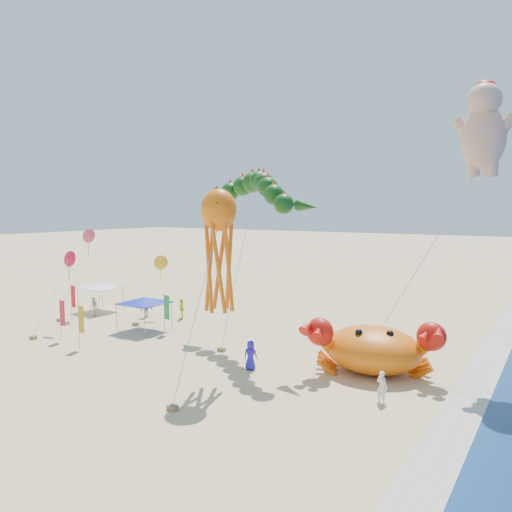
# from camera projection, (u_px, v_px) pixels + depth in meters

# --- Properties ---
(ground) EXTENTS (320.00, 320.00, 0.00)m
(ground) POSITION_uv_depth(u_px,v_px,m) (266.00, 361.00, 31.79)
(ground) COLOR #D1B784
(ground) RESTS_ON ground
(foam_strip) EXTENTS (320.00, 320.00, 0.00)m
(foam_strip) POSITION_uv_depth(u_px,v_px,m) (467.00, 400.00, 25.43)
(foam_strip) COLOR silver
(foam_strip) RESTS_ON ground
(crab_inflatable) EXTENTS (7.83, 6.60, 3.43)m
(crab_inflatable) POSITION_uv_depth(u_px,v_px,m) (372.00, 348.00, 29.50)
(crab_inflatable) COLOR orange
(crab_inflatable) RESTS_ON ground
(dragon_kite) EXTENTS (12.31, 7.02, 11.90)m
(dragon_kite) POSITION_uv_depth(u_px,v_px,m) (249.00, 197.00, 34.78)
(dragon_kite) COLOR #103B10
(dragon_kite) RESTS_ON ground
(cherub_kite) EXTENTS (7.88, 3.01, 17.21)m
(cherub_kite) POSITION_uv_depth(u_px,v_px,m) (484.00, 126.00, 29.41)
(cherub_kite) COLOR #E5AA8C
(cherub_kite) RESTS_ON ground
(octopus_kite) EXTENTS (2.05, 5.81, 10.83)m
(octopus_kite) POSITION_uv_depth(u_px,v_px,m) (219.00, 241.00, 27.66)
(octopus_kite) COLOR orange
(octopus_kite) RESTS_ON ground
(canopy_blue) EXTENTS (3.60, 3.60, 2.71)m
(canopy_blue) POSITION_uv_depth(u_px,v_px,m) (144.00, 300.00, 39.57)
(canopy_blue) COLOR gray
(canopy_blue) RESTS_ON ground
(canopy_white) EXTENTS (3.47, 3.47, 2.71)m
(canopy_white) POSITION_uv_depth(u_px,v_px,m) (100.00, 286.00, 47.14)
(canopy_white) COLOR gray
(canopy_white) RESTS_ON ground
(feather_flags) EXTENTS (10.65, 6.37, 3.20)m
(feather_flags) POSITION_uv_depth(u_px,v_px,m) (96.00, 309.00, 38.17)
(feather_flags) COLOR gray
(feather_flags) RESTS_ON ground
(beachgoers) EXTENTS (29.19, 9.91, 1.82)m
(beachgoers) POSITION_uv_depth(u_px,v_px,m) (168.00, 319.00, 40.05)
(beachgoers) COLOR yellow
(beachgoers) RESTS_ON ground
(small_kites) EXTENTS (7.29, 10.72, 7.94)m
(small_kites) POSITION_uv_depth(u_px,v_px,m) (105.00, 259.00, 42.78)
(small_kites) COLOR red
(small_kites) RESTS_ON ground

